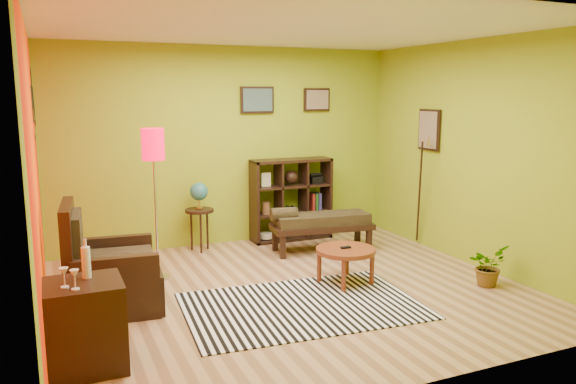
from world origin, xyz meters
name	(u,v)px	position (x,y,z in m)	size (l,w,h in m)	color
ground	(291,290)	(0.00, 0.00, 0.00)	(5.00, 5.00, 0.00)	tan
room_shell	(282,127)	(-0.09, 0.01, 1.80)	(5.04, 4.54, 2.82)	#88A31B
zebra_rug	(302,306)	(-0.09, -0.48, 0.01)	(2.37, 1.55, 0.01)	white
coffee_table	(346,253)	(0.66, -0.04, 0.36)	(0.67, 0.67, 0.43)	maroon
armchair	(107,276)	(-1.90, 0.26, 0.33)	(0.98, 0.99, 1.10)	black
side_cabinet	(84,325)	(-2.20, -0.99, 0.36)	(0.60, 0.54, 1.02)	black
floor_lamp	(153,158)	(-1.27, 0.98, 1.42)	(0.26, 0.26, 1.76)	silver
globe_table	(199,199)	(-0.51, 1.95, 0.72)	(0.39, 0.39, 0.95)	black
cube_shelf	(292,199)	(0.91, 2.03, 0.60)	(1.20, 0.35, 1.20)	black
bench	(319,222)	(0.98, 1.26, 0.41)	(1.44, 0.67, 0.64)	black
potted_plant	(487,270)	(2.10, -0.73, 0.18)	(0.42, 0.47, 0.36)	#26661E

